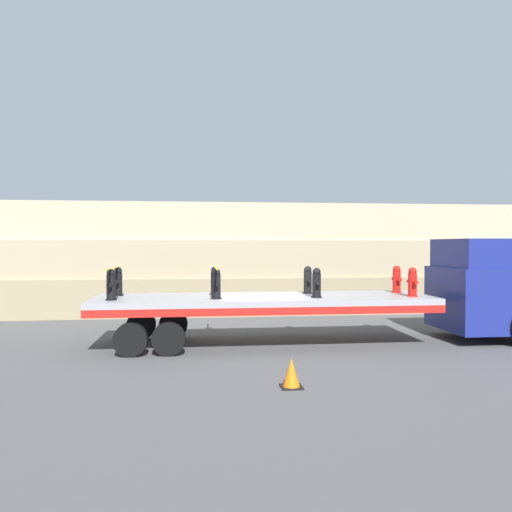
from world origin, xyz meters
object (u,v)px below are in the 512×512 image
at_px(flatbed_trailer, 246,305).
at_px(fire_hydrant_black_near_1, 216,284).
at_px(fire_hydrant_black_far_2, 308,280).
at_px(fire_hydrant_red_far_3, 397,280).
at_px(fire_hydrant_black_near_0, 111,285).
at_px(truck_cab, 489,289).
at_px(fire_hydrant_black_far_0, 118,282).
at_px(fire_hydrant_black_near_2, 317,283).
at_px(fire_hydrant_black_far_1, 215,281).
at_px(fire_hydrant_red_near_3, 412,282).
at_px(traffic_cone, 291,373).

relative_size(flatbed_trailer, fire_hydrant_black_near_1, 11.55).
bearing_deg(fire_hydrant_black_far_2, fire_hydrant_red_far_3, 0.00).
bearing_deg(fire_hydrant_black_near_0, truck_cab, 2.97).
bearing_deg(fire_hydrant_red_far_3, fire_hydrant_black_near_0, -172.22).
distance_m(fire_hydrant_black_far_0, fire_hydrant_black_near_1, 2.92).
height_order(fire_hydrant_black_far_0, fire_hydrant_black_near_2, same).
height_order(fire_hydrant_black_near_1, fire_hydrant_black_far_1, same).
height_order(truck_cab, fire_hydrant_black_far_1, truck_cab).
bearing_deg(fire_hydrant_black_far_2, fire_hydrant_black_far_0, 180.00).
height_order(flatbed_trailer, fire_hydrant_black_near_1, fire_hydrant_black_near_1).
distance_m(flatbed_trailer, fire_hydrant_black_near_0, 3.64).
distance_m(fire_hydrant_red_near_3, traffic_cone, 5.68).
bearing_deg(traffic_cone, fire_hydrant_black_far_2, 74.01).
height_order(fire_hydrant_black_far_2, fire_hydrant_red_far_3, same).
bearing_deg(fire_hydrant_black_far_0, fire_hydrant_black_far_2, 0.00).
xyz_separation_m(fire_hydrant_black_near_0, fire_hydrant_black_far_1, (2.70, 1.11, 0.00)).
bearing_deg(fire_hydrant_black_far_2, fire_hydrant_black_near_1, -157.72).
xyz_separation_m(fire_hydrant_black_far_1, fire_hydrant_red_near_3, (5.40, -1.11, 0.00)).
height_order(flatbed_trailer, fire_hydrant_black_near_0, fire_hydrant_black_near_0).
height_order(fire_hydrant_black_near_0, fire_hydrant_red_near_3, same).
distance_m(fire_hydrant_black_far_1, fire_hydrant_red_far_3, 5.40).
bearing_deg(traffic_cone, fire_hydrant_red_far_3, 49.66).
xyz_separation_m(flatbed_trailer, fire_hydrant_black_far_0, (-3.54, 0.55, 0.62)).
xyz_separation_m(fire_hydrant_black_near_2, fire_hydrant_red_near_3, (2.70, 0.00, 0.00)).
distance_m(fire_hydrant_black_near_2, fire_hydrant_black_far_2, 1.11).
bearing_deg(flatbed_trailer, traffic_cone, -83.48).
bearing_deg(fire_hydrant_black_far_2, fire_hydrant_red_near_3, -22.28).
xyz_separation_m(truck_cab, fire_hydrant_black_far_2, (-5.27, 0.55, 0.25)).
distance_m(fire_hydrant_black_near_0, traffic_cone, 5.65).
height_order(fire_hydrant_black_near_2, fire_hydrant_black_far_2, same).
bearing_deg(fire_hydrant_black_far_1, fire_hydrant_red_far_3, 0.00).
bearing_deg(fire_hydrant_red_near_3, flatbed_trailer, 173.08).
bearing_deg(fire_hydrant_red_near_3, traffic_cone, -137.83).
bearing_deg(fire_hydrant_black_near_2, fire_hydrant_red_near_3, 0.00).
relative_size(fire_hydrant_black_near_2, fire_hydrant_red_far_3, 1.00).
bearing_deg(fire_hydrant_red_near_3, truck_cab, 12.13).
bearing_deg(truck_cab, fire_hydrant_red_far_3, 167.87).
xyz_separation_m(fire_hydrant_black_near_1, fire_hydrant_red_near_3, (5.40, 0.00, 0.00)).
distance_m(fire_hydrant_black_near_1, fire_hydrant_black_far_1, 1.11).
distance_m(fire_hydrant_black_far_1, fire_hydrant_black_far_2, 2.70).
xyz_separation_m(truck_cab, fire_hydrant_black_far_0, (-10.67, 0.55, 0.25)).
bearing_deg(flatbed_trailer, fire_hydrant_black_near_1, -146.66).
distance_m(fire_hydrant_black_near_0, fire_hydrant_red_far_3, 8.17).
bearing_deg(traffic_cone, fire_hydrant_black_far_1, 105.44).
distance_m(truck_cab, flatbed_trailer, 7.14).
bearing_deg(traffic_cone, fire_hydrant_red_near_3, 42.17).
bearing_deg(fire_hydrant_black_near_1, fire_hydrant_black_near_2, 0.00).
bearing_deg(fire_hydrant_black_near_2, fire_hydrant_black_far_0, 168.42).
relative_size(fire_hydrant_black_near_2, fire_hydrant_red_near_3, 1.00).
bearing_deg(fire_hydrant_black_far_0, flatbed_trailer, -8.88).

